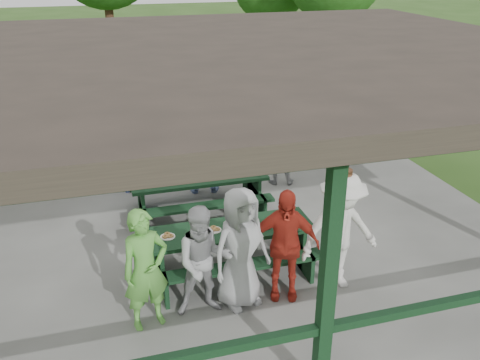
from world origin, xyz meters
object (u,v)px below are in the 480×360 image
object	(u,v)px
spectator_lblue	(203,154)
contestant_grey_mid	(240,248)
contestant_red	(284,245)
pickup_truck	(257,83)
spectator_blue	(131,147)
contestant_green	(146,270)
farm_trailer	(86,94)
contestant_white_fedora	(340,232)
spectator_grey	(278,151)
contestant_grey_left	(204,262)
picnic_table_far	(200,191)
picnic_table_near	(230,244)

from	to	relation	value
spectator_lblue	contestant_grey_mid	bearing A→B (deg)	95.30
contestant_red	pickup_truck	world-z (taller)	contestant_red
spectator_blue	contestant_green	bearing A→B (deg)	72.26
farm_trailer	spectator_blue	bearing A→B (deg)	-93.30
farm_trailer	contestant_white_fedora	bearing A→B (deg)	-82.94
contestant_red	spectator_grey	bearing A→B (deg)	89.77
contestant_grey_left	contestant_red	size ratio (longest dim) A/B	0.95
contestant_grey_left	spectator_lblue	distance (m)	3.89
picnic_table_far	contestant_white_fedora	bearing A→B (deg)	-62.54
picnic_table_far	farm_trailer	bearing A→B (deg)	104.31
picnic_table_far	contestant_grey_mid	bearing A→B (deg)	-90.11
contestant_grey_mid	contestant_green	bearing A→B (deg)	166.80
contestant_grey_left	farm_trailer	size ratio (longest dim) A/B	0.43
contestant_red	spectator_blue	size ratio (longest dim) A/B	0.87
contestant_white_fedora	spectator_lblue	size ratio (longest dim) A/B	1.15
pickup_truck	farm_trailer	distance (m)	5.41
pickup_truck	spectator_blue	bearing A→B (deg)	129.92
contestant_grey_mid	farm_trailer	world-z (taller)	contestant_grey_mid
contestant_grey_left	spectator_grey	xyz separation A→B (m)	(2.43, 3.78, -0.08)
spectator_lblue	pickup_truck	xyz separation A→B (m)	(3.12, 6.18, -0.16)
picnic_table_far	spectator_blue	xyz separation A→B (m)	(-1.11, 1.40, 0.49)
contestant_grey_mid	spectator_lblue	xyz separation A→B (m)	(0.30, 3.75, -0.07)
contestant_white_fedora	contestant_grey_mid	bearing A→B (deg)	177.49
picnic_table_near	contestant_green	world-z (taller)	contestant_green
contestant_red	spectator_grey	size ratio (longest dim) A/B	1.18
spectator_blue	spectator_grey	world-z (taller)	spectator_blue
contestant_white_fedora	farm_trailer	distance (m)	11.06
pickup_truck	picnic_table_near	bearing A→B (deg)	148.05
contestant_grey_left	contestant_white_fedora	size ratio (longest dim) A/B	0.85
contestant_red	farm_trailer	xyz separation A→B (m)	(-2.59, 10.50, -0.30)
spectator_blue	pickup_truck	xyz separation A→B (m)	(4.53, 5.73, -0.31)
contestant_grey_mid	spectator_grey	size ratio (longest dim) A/B	1.24
picnic_table_far	contestant_grey_mid	distance (m)	2.83
contestant_red	picnic_table_far	bearing A→B (deg)	121.20
pickup_truck	contestant_red	bearing A→B (deg)	152.54
picnic_table_far	farm_trailer	xyz separation A→B (m)	(-1.96, 7.70, 0.06)
contestant_grey_mid	spectator_blue	size ratio (longest dim) A/B	0.92
contestant_red	spectator_lblue	world-z (taller)	contestant_red
picnic_table_far	spectator_lblue	bearing A→B (deg)	73.03
pickup_truck	contestant_green	bearing A→B (deg)	143.07
spectator_lblue	farm_trailer	xyz separation A→B (m)	(-2.25, 6.75, -0.28)
contestant_white_fedora	spectator_blue	world-z (taller)	spectator_blue
contestant_white_fedora	spectator_blue	size ratio (longest dim) A/B	0.98
picnic_table_far	contestant_green	bearing A→B (deg)	-114.10
contestant_grey_left	spectator_grey	world-z (taller)	contestant_grey_left
contestant_grey_mid	farm_trailer	xyz separation A→B (m)	(-1.96, 10.49, -0.35)
picnic_table_far	farm_trailer	size ratio (longest dim) A/B	0.68
picnic_table_near	contestant_grey_mid	bearing A→B (deg)	-94.62
contestant_green	contestant_grey_left	bearing A→B (deg)	-10.90
contestant_green	spectator_grey	size ratio (longest dim) A/B	1.18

